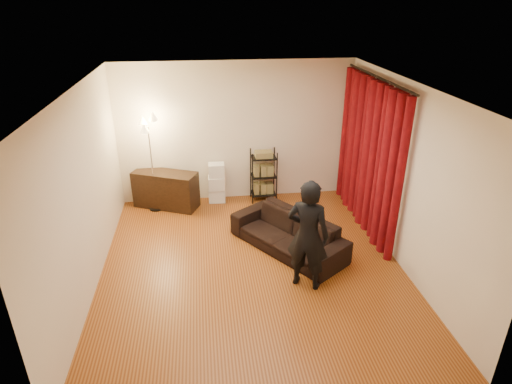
{
  "coord_description": "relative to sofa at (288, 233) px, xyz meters",
  "views": [
    {
      "loc": [
        -0.64,
        -5.4,
        3.78
      ],
      "look_at": [
        0.1,
        0.3,
        1.1
      ],
      "focal_mm": 30.0,
      "sensor_mm": 36.0,
      "label": 1
    }
  ],
  "objects": [
    {
      "name": "floor",
      "position": [
        -0.63,
        -0.41,
        -0.29
      ],
      "size": [
        5.0,
        5.0,
        0.0
      ],
      "primitive_type": "plane",
      "color": "#935320",
      "rests_on": "ground"
    },
    {
      "name": "ceiling",
      "position": [
        -0.63,
        -0.41,
        2.41
      ],
      "size": [
        5.0,
        5.0,
        0.0
      ],
      "primitive_type": "plane",
      "rotation": [
        3.14,
        0.0,
        0.0
      ],
      "color": "white",
      "rests_on": "ground"
    },
    {
      "name": "wall_back",
      "position": [
        -0.63,
        2.09,
        1.06
      ],
      "size": [
        5.0,
        0.0,
        5.0
      ],
      "primitive_type": "plane",
      "rotation": [
        1.57,
        0.0,
        0.0
      ],
      "color": "beige",
      "rests_on": "ground"
    },
    {
      "name": "wall_front",
      "position": [
        -0.63,
        -2.91,
        1.06
      ],
      "size": [
        5.0,
        0.0,
        5.0
      ],
      "primitive_type": "plane",
      "rotation": [
        -1.57,
        0.0,
        0.0
      ],
      "color": "beige",
      "rests_on": "ground"
    },
    {
      "name": "wall_left",
      "position": [
        -2.88,
        -0.41,
        1.06
      ],
      "size": [
        0.0,
        5.0,
        5.0
      ],
      "primitive_type": "plane",
      "rotation": [
        1.57,
        0.0,
        1.57
      ],
      "color": "beige",
      "rests_on": "ground"
    },
    {
      "name": "wall_right",
      "position": [
        1.62,
        -0.41,
        1.06
      ],
      "size": [
        0.0,
        5.0,
        5.0
      ],
      "primitive_type": "plane",
      "rotation": [
        1.57,
        0.0,
        -1.57
      ],
      "color": "beige",
      "rests_on": "ground"
    },
    {
      "name": "curtain_rod",
      "position": [
        1.52,
        0.72,
        2.29
      ],
      "size": [
        0.04,
        2.65,
        0.04
      ],
      "primitive_type": "cylinder",
      "rotation": [
        1.57,
        0.0,
        0.0
      ],
      "color": "black",
      "rests_on": "wall_right"
    },
    {
      "name": "curtain",
      "position": [
        1.5,
        0.72,
        0.99
      ],
      "size": [
        0.22,
        2.65,
        2.55
      ],
      "primitive_type": null,
      "color": "maroon",
      "rests_on": "ground"
    },
    {
      "name": "sofa",
      "position": [
        0.0,
        0.0,
        0.0
      ],
      "size": [
        1.77,
        2.05,
        0.58
      ],
      "primitive_type": "imported",
      "rotation": [
        0.0,
        0.0,
        -0.95
      ],
      "color": "black",
      "rests_on": "ground"
    },
    {
      "name": "person",
      "position": [
        0.07,
        -0.95,
        0.52
      ],
      "size": [
        0.7,
        0.63,
        1.61
      ],
      "primitive_type": "imported",
      "rotation": [
        0.0,
        0.0,
        2.62
      ],
      "color": "black",
      "rests_on": "ground"
    },
    {
      "name": "media_cabinet",
      "position": [
        -2.03,
        1.82,
        0.07
      ],
      "size": [
        1.29,
        0.9,
        0.71
      ],
      "primitive_type": "cube",
      "rotation": [
        0.0,
        0.0,
        -0.41
      ],
      "color": "black",
      "rests_on": "ground"
    },
    {
      "name": "storage_boxes",
      "position": [
        -1.05,
        1.9,
        0.11
      ],
      "size": [
        0.32,
        0.26,
        0.8
      ],
      "primitive_type": null,
      "rotation": [
        0.0,
        0.0,
        -0.0
      ],
      "color": "silver",
      "rests_on": "ground"
    },
    {
      "name": "wire_shelf",
      "position": [
        -0.13,
        1.87,
        0.23
      ],
      "size": [
        0.55,
        0.46,
        1.04
      ],
      "primitive_type": null,
      "rotation": [
        0.0,
        0.0,
        0.32
      ],
      "color": "black",
      "rests_on": "ground"
    },
    {
      "name": "floor_lamp",
      "position": [
        -2.23,
        1.73,
        0.63
      ],
      "size": [
        0.43,
        0.43,
        1.83
      ],
      "primitive_type": null,
      "rotation": [
        0.0,
        0.0,
        -0.41
      ],
      "color": "silver",
      "rests_on": "ground"
    }
  ]
}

